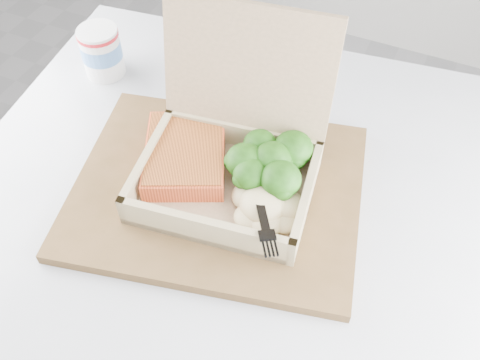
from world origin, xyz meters
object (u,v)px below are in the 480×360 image
at_px(serving_tray, 218,190).
at_px(paper_cup, 101,50).
at_px(takeout_container, 233,147).
at_px(cafe_table, 220,259).

relative_size(serving_tray, paper_cup, 4.58).
height_order(serving_tray, paper_cup, paper_cup).
distance_m(serving_tray, paper_cup, 0.32).
height_order(serving_tray, takeout_container, takeout_container).
relative_size(takeout_container, paper_cup, 3.03).
bearing_deg(cafe_table, paper_cup, 151.69).
bearing_deg(takeout_container, paper_cup, 149.01).
relative_size(cafe_table, serving_tray, 2.12).
distance_m(serving_tray, takeout_container, 0.07).
relative_size(cafe_table, paper_cup, 9.70).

